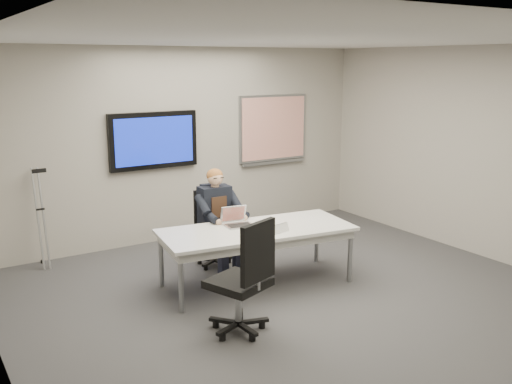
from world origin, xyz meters
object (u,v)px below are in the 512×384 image
office_chair_far (213,242)px  laptop (237,221)px  office_chair_near (242,298)px  conference_table (257,235)px  seated_person (221,230)px

office_chair_far → laptop: size_ratio=2.80×
office_chair_far → office_chair_near: size_ratio=0.84×
conference_table → office_chair_far: size_ratio=2.42×
laptop → office_chair_near: bearing=-109.6°
office_chair_far → seated_person: (-0.01, -0.24, 0.22)m
office_chair_near → laptop: office_chair_near is taller
conference_table → office_chair_near: size_ratio=2.04×
office_chair_near → office_chair_far: bearing=-130.1°
conference_table → seated_person: (-0.11, 0.65, -0.09)m
laptop → conference_table: bearing=-52.3°
conference_table → office_chair_near: 1.28m
office_chair_far → seated_person: seated_person is taller
office_chair_far → conference_table: bearing=-75.0°
office_chair_far → seated_person: 0.32m
office_chair_near → seated_person: seated_person is taller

